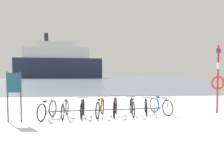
{
  "coord_description": "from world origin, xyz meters",
  "views": [
    {
      "loc": [
        -1.41,
        -7.05,
        1.86
      ],
      "look_at": [
        -0.4,
        5.85,
        1.22
      ],
      "focal_mm": 33.19,
      "sensor_mm": 36.0,
      "label": 1
    }
  ],
  "objects_px": {
    "bicycle_4": "(115,107)",
    "bicycle_6": "(146,107)",
    "bicycle_2": "(83,109)",
    "bicycle_0": "(47,110)",
    "bicycle_3": "(100,108)",
    "bicycle_7": "(161,106)",
    "info_sign": "(14,88)",
    "bicycle_1": "(65,109)",
    "rescue_post": "(218,81)",
    "bicycle_5": "(132,107)",
    "ferry_ship": "(59,63)"
  },
  "relations": [
    {
      "from": "bicycle_0",
      "to": "info_sign",
      "type": "relative_size",
      "value": 0.84
    },
    {
      "from": "bicycle_2",
      "to": "bicycle_5",
      "type": "relative_size",
      "value": 0.99
    },
    {
      "from": "bicycle_0",
      "to": "info_sign",
      "type": "height_order",
      "value": "info_sign"
    },
    {
      "from": "bicycle_1",
      "to": "rescue_post",
      "type": "xyz_separation_m",
      "value": [
        7.01,
        0.42,
        1.18
      ]
    },
    {
      "from": "bicycle_3",
      "to": "info_sign",
      "type": "distance_m",
      "value": 3.51
    },
    {
      "from": "bicycle_7",
      "to": "info_sign",
      "type": "xyz_separation_m",
      "value": [
        -6.08,
        -1.12,
        0.94
      ]
    },
    {
      "from": "bicycle_5",
      "to": "info_sign",
      "type": "relative_size",
      "value": 0.86
    },
    {
      "from": "bicycle_2",
      "to": "bicycle_6",
      "type": "bearing_deg",
      "value": 7.7
    },
    {
      "from": "bicycle_2",
      "to": "ferry_ship",
      "type": "relative_size",
      "value": 0.05
    },
    {
      "from": "bicycle_5",
      "to": "rescue_post",
      "type": "relative_size",
      "value": 0.53
    },
    {
      "from": "bicycle_6",
      "to": "rescue_post",
      "type": "relative_size",
      "value": 0.5
    },
    {
      "from": "bicycle_3",
      "to": "ferry_ship",
      "type": "bearing_deg",
      "value": 101.03
    },
    {
      "from": "bicycle_3",
      "to": "rescue_post",
      "type": "height_order",
      "value": "rescue_post"
    },
    {
      "from": "info_sign",
      "to": "bicycle_0",
      "type": "bearing_deg",
      "value": 24.12
    },
    {
      "from": "bicycle_0",
      "to": "rescue_post",
      "type": "height_order",
      "value": "rescue_post"
    },
    {
      "from": "bicycle_1",
      "to": "bicycle_2",
      "type": "xyz_separation_m",
      "value": [
        0.74,
        0.04,
        0.01
      ]
    },
    {
      "from": "bicycle_3",
      "to": "bicycle_5",
      "type": "bearing_deg",
      "value": 3.43
    },
    {
      "from": "bicycle_2",
      "to": "bicycle_1",
      "type": "bearing_deg",
      "value": -176.9
    },
    {
      "from": "bicycle_2",
      "to": "info_sign",
      "type": "height_order",
      "value": "info_sign"
    },
    {
      "from": "bicycle_1",
      "to": "bicycle_7",
      "type": "relative_size",
      "value": 1.09
    },
    {
      "from": "ferry_ship",
      "to": "info_sign",
      "type": "bearing_deg",
      "value": -81.31
    },
    {
      "from": "info_sign",
      "to": "ferry_ship",
      "type": "height_order",
      "value": "ferry_ship"
    },
    {
      "from": "bicycle_0",
      "to": "bicycle_2",
      "type": "relative_size",
      "value": 0.98
    },
    {
      "from": "bicycle_7",
      "to": "rescue_post",
      "type": "bearing_deg",
      "value": 0.42
    },
    {
      "from": "bicycle_2",
      "to": "bicycle_3",
      "type": "xyz_separation_m",
      "value": [
        0.76,
        0.04,
        0.01
      ]
    },
    {
      "from": "bicycle_7",
      "to": "info_sign",
      "type": "height_order",
      "value": "info_sign"
    },
    {
      "from": "bicycle_4",
      "to": "rescue_post",
      "type": "bearing_deg",
      "value": 2.18
    },
    {
      "from": "bicycle_2",
      "to": "bicycle_4",
      "type": "relative_size",
      "value": 0.92
    },
    {
      "from": "bicycle_2",
      "to": "bicycle_4",
      "type": "xyz_separation_m",
      "value": [
        1.42,
        0.2,
        0.02
      ]
    },
    {
      "from": "bicycle_4",
      "to": "rescue_post",
      "type": "height_order",
      "value": "rescue_post"
    },
    {
      "from": "bicycle_6",
      "to": "rescue_post",
      "type": "bearing_deg",
      "value": -0.1
    },
    {
      "from": "bicycle_1",
      "to": "bicycle_5",
      "type": "bearing_deg",
      "value": 3.32
    },
    {
      "from": "bicycle_0",
      "to": "bicycle_2",
      "type": "distance_m",
      "value": 1.44
    },
    {
      "from": "rescue_post",
      "to": "info_sign",
      "type": "bearing_deg",
      "value": -172.63
    },
    {
      "from": "bicycle_6",
      "to": "ferry_ship",
      "type": "xyz_separation_m",
      "value": [
        -17.91,
        80.76,
        5.99
      ]
    },
    {
      "from": "bicycle_6",
      "to": "ferry_ship",
      "type": "relative_size",
      "value": 0.04
    },
    {
      "from": "bicycle_0",
      "to": "info_sign",
      "type": "xyz_separation_m",
      "value": [
        -1.12,
        -0.5,
        0.94
      ]
    },
    {
      "from": "rescue_post",
      "to": "ferry_ship",
      "type": "relative_size",
      "value": 0.09
    },
    {
      "from": "bicycle_3",
      "to": "bicycle_7",
      "type": "relative_size",
      "value": 1.1
    },
    {
      "from": "bicycle_4",
      "to": "bicycle_6",
      "type": "relative_size",
      "value": 1.14
    },
    {
      "from": "bicycle_3",
      "to": "info_sign",
      "type": "height_order",
      "value": "info_sign"
    },
    {
      "from": "bicycle_3",
      "to": "bicycle_6",
      "type": "height_order",
      "value": "bicycle_3"
    },
    {
      "from": "ferry_ship",
      "to": "bicycle_1",
      "type": "bearing_deg",
      "value": -80.0
    },
    {
      "from": "bicycle_3",
      "to": "bicycle_6",
      "type": "xyz_separation_m",
      "value": [
        2.1,
        0.34,
        -0.04
      ]
    },
    {
      "from": "bicycle_1",
      "to": "bicycle_7",
      "type": "distance_m",
      "value": 4.3
    },
    {
      "from": "bicycle_0",
      "to": "bicycle_3",
      "type": "height_order",
      "value": "bicycle_3"
    },
    {
      "from": "bicycle_0",
      "to": "bicycle_1",
      "type": "distance_m",
      "value": 0.71
    },
    {
      "from": "bicycle_4",
      "to": "bicycle_7",
      "type": "relative_size",
      "value": 1.12
    },
    {
      "from": "bicycle_4",
      "to": "bicycle_1",
      "type": "bearing_deg",
      "value": -173.76
    },
    {
      "from": "bicycle_3",
      "to": "bicycle_4",
      "type": "relative_size",
      "value": 0.98
    }
  ]
}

